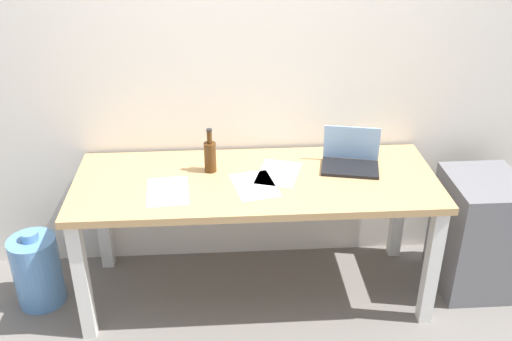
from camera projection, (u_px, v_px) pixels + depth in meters
The scene contains 11 objects.
ground_plane at pixel (256, 290), 3.46m from camera, with size 8.00×8.00×0.00m, color slate.
back_wall at pixel (251, 56), 3.23m from camera, with size 5.20×0.08×2.60m, color silver.
desk at pixel (256, 194), 3.16m from camera, with size 1.95×0.74×0.75m.
laptop_right at pixel (351, 159), 3.21m from camera, with size 0.35×0.27×0.21m.
beer_bottle at pixel (210, 155), 3.15m from camera, with size 0.07×0.07×0.25m.
computer_mouse at pixel (372, 151), 3.37m from camera, with size 0.06×0.10×0.03m, color silver.
paper_sheet_near_back at pixel (278, 173), 3.16m from camera, with size 0.21×0.30×0.00m, color white.
paper_sheet_center at pixel (255, 185), 3.05m from camera, with size 0.21×0.30×0.00m, color white.
paper_sheet_front_left at pixel (168, 191), 2.99m from camera, with size 0.21×0.30×0.00m, color white.
water_cooler_jug at pixel (37, 270), 3.28m from camera, with size 0.26×0.26×0.47m.
filing_cabinet at pixel (477, 233), 3.38m from camera, with size 0.40×0.48×0.70m, color slate.
Camera 1 is at (-0.18, -2.72, 2.25)m, focal length 40.84 mm.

